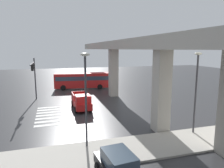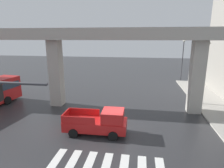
{
  "view_description": "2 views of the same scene",
  "coord_description": "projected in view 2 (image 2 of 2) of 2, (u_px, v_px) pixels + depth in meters",
  "views": [
    {
      "loc": [
        24.06,
        -4.07,
        7.5
      ],
      "look_at": [
        -0.97,
        3.24,
        3.11
      ],
      "focal_mm": 33.39,
      "sensor_mm": 36.0,
      "label": 1
    },
    {
      "loc": [
        1.87,
        -14.37,
        7.74
      ],
      "look_at": [
        -0.93,
        4.01,
        3.09
      ],
      "focal_mm": 30.07,
      "sensor_mm": 36.0,
      "label": 2
    }
  ],
  "objects": [
    {
      "name": "ground_plane",
      "position": [
        116.0,
        131.0,
        15.94
      ],
      "size": [
        120.0,
        120.0,
        0.0
      ],
      "primitive_type": "plane",
      "color": "#2D2D30"
    },
    {
      "name": "crosswalk_stripes",
      "position": [
        106.0,
        167.0,
        11.51
      ],
      "size": [
        7.15,
        2.8,
        0.01
      ],
      "color": "silver",
      "rests_on": "ground"
    },
    {
      "name": "elevated_overpass",
      "position": [
        123.0,
        40.0,
        19.3
      ],
      "size": [
        55.96,
        2.55,
        8.65
      ],
      "color": "#ADA89E",
      "rests_on": "ground"
    },
    {
      "name": "pickup_truck",
      "position": [
        99.0,
        122.0,
        15.27
      ],
      "size": [
        5.13,
        2.15,
        2.08
      ],
      "color": "red",
      "rests_on": "ground"
    },
    {
      "name": "street_lamp_mid_block",
      "position": [
        206.0,
        66.0,
        21.03
      ],
      "size": [
        0.44,
        0.7,
        7.24
      ],
      "color": "#38383D",
      "rests_on": "ground"
    },
    {
      "name": "street_lamp_far_north",
      "position": [
        183.0,
        56.0,
        32.81
      ],
      "size": [
        0.44,
        0.7,
        7.24
      ],
      "color": "#38383D",
      "rests_on": "ground"
    }
  ]
}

